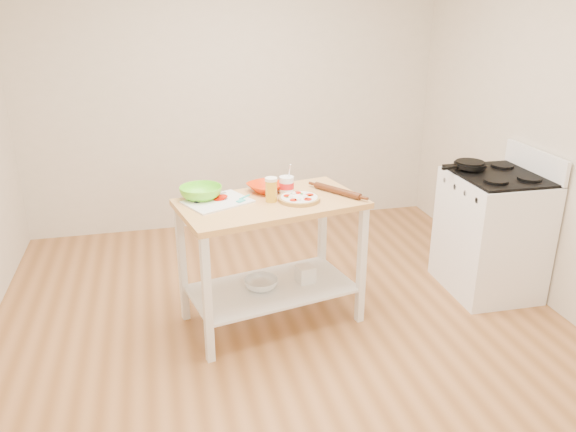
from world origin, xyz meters
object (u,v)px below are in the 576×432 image
Objects in this scene: beer_pint at (271,190)px; orange_bowl at (266,187)px; knife at (206,199)px; shelf_glass_bowl at (261,284)px; shelf_bin at (305,274)px; cutting_board at (217,201)px; spatula at (243,199)px; prep_island at (271,236)px; yogurt_tub at (287,185)px; rolling_pin at (337,191)px; green_bowl at (201,193)px; gas_stove at (491,233)px; skillet at (469,165)px; pizza at (299,198)px.

orange_bowl is at bearing 88.14° from beer_pint.
knife reaches higher than shelf_glass_bowl.
knife is at bearing 174.10° from shelf_bin.
shelf_glass_bowl is 0.33m from shelf_bin.
cutting_board is 0.36m from beer_pint.
spatula is 0.63m from shelf_glass_bowl.
prep_island is 0.44m from cutting_board.
shelf_bin is (0.66, -0.07, -0.60)m from knife.
yogurt_tub is 0.66m from shelf_bin.
rolling_pin is (0.47, 0.03, 0.27)m from prep_island.
beer_pint is at bearing -34.45° from cutting_board.
green_bowl reaches higher than shelf_glass_bowl.
gas_stove reaches higher than orange_bowl.
beer_pint is at bearing 177.55° from skillet.
skillet is 2.79× the size of spatula.
spatula is 0.24m from knife.
gas_stove is at bearing -58.97° from skillet.
cutting_board reaches higher than spatula.
orange_bowl reaches higher than cutting_board.
green_bowl is (-0.44, 0.15, 0.29)m from prep_island.
beer_pint is at bearing 0.36° from shelf_glass_bowl.
knife is 0.55m from yogurt_tub.
spatula is 0.57× the size of shelf_glass_bowl.
skillet is 1.94m from cutting_board.
yogurt_tub reaches higher than beer_pint.
shelf_glass_bowl is at bearing 177.15° from skillet.
skillet reaches higher than spatula.
beer_pint is (-0.01, -0.21, 0.05)m from orange_bowl.
skillet is 1.50m from shelf_bin.
cutting_board is 0.67m from shelf_glass_bowl.
prep_island is 0.50m from knife.
gas_stove reaches higher than shelf_glass_bowl.
skillet is 3.27× the size of shelf_bin.
prep_island is 0.36m from shelf_glass_bowl.
shelf_glass_bowl is (-0.08, -0.00, -0.68)m from beer_pint.
shelf_bin is at bearing 8.55° from beer_pint.
prep_island is 5.68× the size of knife.
spatula is 0.48× the size of green_bowl.
orange_bowl is 0.49m from rolling_pin.
orange_bowl is 2.08× the size of shelf_bin.
pizza reaches higher than cutting_board.
spatula reaches higher than shelf_bin.
green_bowl is 0.94m from shelf_bin.
prep_island is at bearing 5.34° from shelf_glass_bowl.
green_bowl reaches higher than shelf_bin.
prep_island reaches higher than shelf_glass_bowl.
rolling_pin is (-1.27, -0.04, 0.45)m from gas_stove.
shelf_glass_bowl is (-0.55, -0.04, -0.63)m from rolling_pin.
prep_island is 9.62× the size of spatula.
prep_island is 0.33m from beer_pint.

